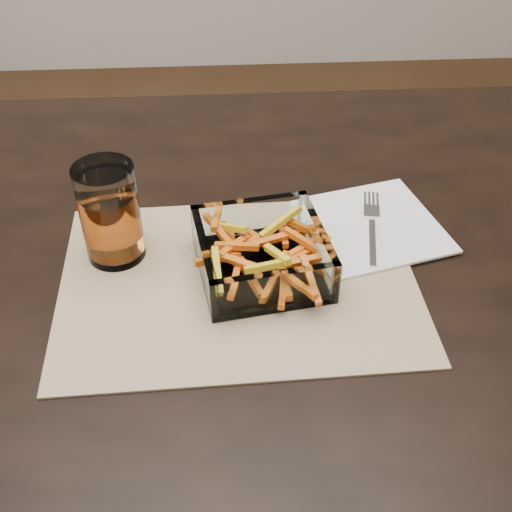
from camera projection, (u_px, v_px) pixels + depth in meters
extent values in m
cube|color=black|center=(238.00, 255.00, 0.88)|extent=(1.60, 0.90, 0.03)
cube|color=tan|center=(238.00, 280.00, 0.82)|extent=(0.46, 0.34, 0.00)
cube|color=white|center=(262.00, 268.00, 0.83)|extent=(0.18, 0.18, 0.01)
cube|color=white|center=(250.00, 218.00, 0.86)|extent=(0.16, 0.03, 0.06)
cube|color=white|center=(276.00, 292.00, 0.75)|extent=(0.16, 0.03, 0.06)
cube|color=white|center=(204.00, 261.00, 0.80)|extent=(0.03, 0.16, 0.06)
cube|color=white|center=(317.00, 245.00, 0.82)|extent=(0.03, 0.16, 0.06)
cylinder|color=white|center=(110.00, 213.00, 0.81)|extent=(0.08, 0.08, 0.13)
cylinder|color=#BC551A|center=(112.00, 222.00, 0.82)|extent=(0.07, 0.07, 0.09)
cube|color=white|center=(372.00, 225.00, 0.90)|extent=(0.22, 0.22, 0.00)
cube|color=silver|center=(372.00, 243.00, 0.86)|extent=(0.03, 0.10, 0.00)
cube|color=silver|center=(372.00, 211.00, 0.92)|extent=(0.03, 0.03, 0.00)
cube|color=silver|center=(365.00, 198.00, 0.94)|extent=(0.01, 0.03, 0.00)
cube|color=silver|center=(369.00, 199.00, 0.94)|extent=(0.01, 0.03, 0.00)
cube|color=silver|center=(373.00, 199.00, 0.94)|extent=(0.01, 0.03, 0.00)
cube|color=silver|center=(377.00, 199.00, 0.94)|extent=(0.01, 0.03, 0.00)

